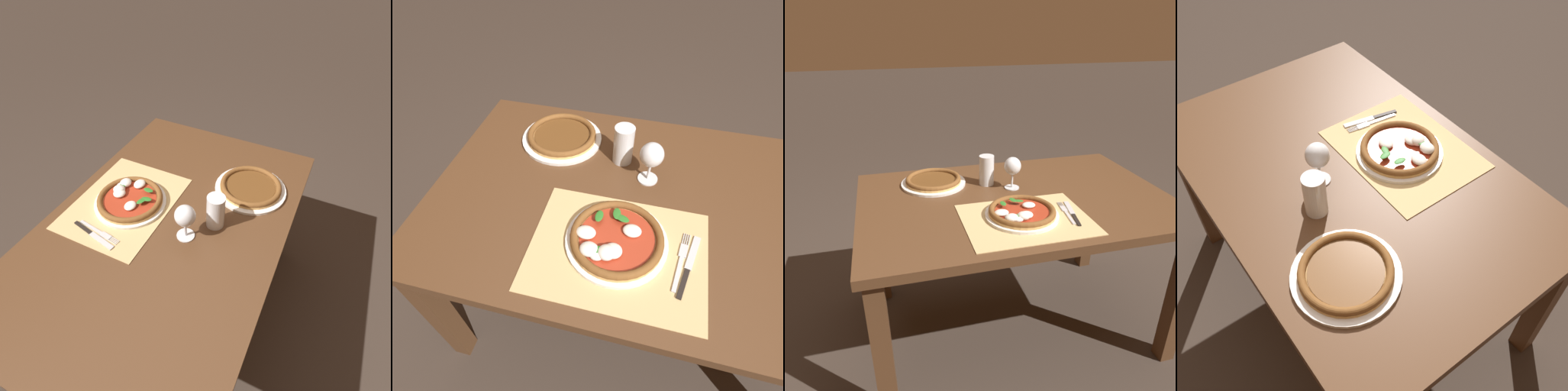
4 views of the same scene
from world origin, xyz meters
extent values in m
plane|color=#382D26|center=(0.00, 0.00, 0.00)|extent=(24.00, 24.00, 0.00)
cube|color=#4C301C|center=(0.00, 0.00, 0.72)|extent=(1.40, 0.91, 0.04)
cube|color=#4C301C|center=(-0.64, -0.40, 0.35)|extent=(0.07, 0.07, 0.70)
cube|color=#4C301C|center=(-0.64, 0.40, 0.35)|extent=(0.07, 0.07, 0.70)
cube|color=#4C301C|center=(0.64, 0.40, 0.35)|extent=(0.07, 0.07, 0.70)
cube|color=tan|center=(-0.03, -0.21, 0.74)|extent=(0.51, 0.39, 0.00)
cylinder|color=silver|center=(-0.04, -0.19, 0.75)|extent=(0.30, 0.30, 0.01)
cylinder|color=tan|center=(-0.04, -0.19, 0.76)|extent=(0.27, 0.27, 0.01)
torus|color=brown|center=(-0.04, -0.19, 0.77)|extent=(0.27, 0.27, 0.02)
cylinder|color=maroon|center=(-0.04, -0.19, 0.77)|extent=(0.22, 0.22, 0.00)
ellipsoid|color=silver|center=(-0.11, -0.25, 0.78)|extent=(0.05, 0.05, 0.03)
ellipsoid|color=silver|center=(-0.06, -0.25, 0.78)|extent=(0.05, 0.05, 0.03)
ellipsoid|color=silver|center=(-0.04, -0.24, 0.78)|extent=(0.05, 0.05, 0.02)
ellipsoid|color=silver|center=(0.00, -0.16, 0.78)|extent=(0.06, 0.05, 0.02)
ellipsoid|color=silver|center=(-0.13, -0.20, 0.78)|extent=(0.06, 0.05, 0.02)
ellipsoid|color=silver|center=(-0.08, -0.27, 0.78)|extent=(0.04, 0.03, 0.02)
ellipsoid|color=#286B23|center=(-0.08, -0.25, 0.79)|extent=(0.05, 0.04, 0.00)
ellipsoid|color=#286B23|center=(-0.10, -0.14, 0.79)|extent=(0.03, 0.04, 0.00)
ellipsoid|color=#286B23|center=(-0.04, -0.13, 0.79)|extent=(0.05, 0.04, 0.00)
ellipsoid|color=#286B23|center=(-0.05, -0.11, 0.79)|extent=(0.03, 0.05, 0.00)
cylinder|color=silver|center=(-0.34, 0.24, 0.75)|extent=(0.31, 0.31, 0.01)
cylinder|color=tan|center=(-0.34, 0.24, 0.76)|extent=(0.27, 0.27, 0.01)
torus|color=brown|center=(-0.34, 0.24, 0.77)|extent=(0.27, 0.27, 0.02)
cylinder|color=brown|center=(-0.34, 0.24, 0.76)|extent=(0.22, 0.22, 0.00)
cylinder|color=silver|center=(0.02, 0.10, 0.74)|extent=(0.07, 0.07, 0.00)
cylinder|color=silver|center=(0.02, 0.10, 0.78)|extent=(0.01, 0.01, 0.06)
ellipsoid|color=silver|center=(0.02, 0.10, 0.85)|extent=(0.08, 0.08, 0.08)
ellipsoid|color=#C17019|center=(0.02, 0.10, 0.84)|extent=(0.07, 0.07, 0.05)
cylinder|color=silver|center=(-0.09, 0.18, 0.81)|extent=(0.07, 0.07, 0.15)
cylinder|color=black|center=(-0.09, 0.18, 0.80)|extent=(0.07, 0.07, 0.12)
cylinder|color=silver|center=(-0.09, 0.18, 0.86)|extent=(0.07, 0.07, 0.02)
cube|color=#B7B7BC|center=(0.14, -0.25, 0.75)|extent=(0.03, 0.12, 0.00)
cube|color=#B7B7BC|center=(0.15, -0.17, 0.75)|extent=(0.03, 0.05, 0.00)
cylinder|color=#B7B7BC|center=(0.17, -0.13, 0.75)|extent=(0.01, 0.04, 0.00)
cylinder|color=#B7B7BC|center=(0.16, -0.13, 0.75)|extent=(0.01, 0.04, 0.00)
cylinder|color=#B7B7BC|center=(0.16, -0.13, 0.75)|extent=(0.01, 0.04, 0.00)
cylinder|color=#B7B7BC|center=(0.15, -0.13, 0.75)|extent=(0.01, 0.04, 0.00)
cube|color=black|center=(0.16, -0.28, 0.75)|extent=(0.03, 0.10, 0.01)
cube|color=#B7B7BC|center=(0.18, -0.17, 0.75)|extent=(0.04, 0.12, 0.00)
camera|label=1|loc=(0.73, 0.49, 1.72)|focal=30.00mm
camera|label=2|loc=(0.01, -0.74, 1.55)|focal=30.00mm
camera|label=3|loc=(-0.55, -1.48, 1.47)|focal=35.00mm
camera|label=4|loc=(-0.93, 0.59, 1.84)|focal=42.00mm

